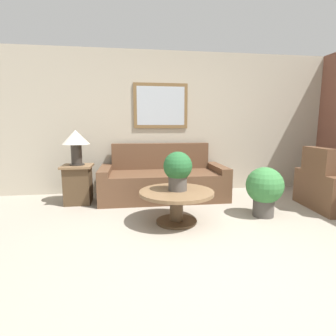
{
  "coord_description": "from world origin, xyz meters",
  "views": [
    {
      "loc": [
        -0.98,
        -2.09,
        1.25
      ],
      "look_at": [
        -0.43,
        1.82,
        0.61
      ],
      "focal_mm": 28.0,
      "sensor_mm": 36.0,
      "label": 1
    }
  ],
  "objects_px": {
    "couch_main": "(163,181)",
    "table_lamp": "(76,141)",
    "coffee_table": "(177,200)",
    "potted_plant_on_table": "(178,169)",
    "potted_plant_floor": "(264,188)",
    "side_table": "(78,184)"
  },
  "relations": [
    {
      "from": "table_lamp",
      "to": "potted_plant_on_table",
      "type": "bearing_deg",
      "value": -36.04
    },
    {
      "from": "coffee_table",
      "to": "table_lamp",
      "type": "distance_m",
      "value": 1.93
    },
    {
      "from": "side_table",
      "to": "potted_plant_floor",
      "type": "relative_size",
      "value": 0.91
    },
    {
      "from": "couch_main",
      "to": "coffee_table",
      "type": "bearing_deg",
      "value": -88.61
    },
    {
      "from": "couch_main",
      "to": "potted_plant_on_table",
      "type": "relative_size",
      "value": 4.24
    },
    {
      "from": "coffee_table",
      "to": "potted_plant_on_table",
      "type": "distance_m",
      "value": 0.4
    },
    {
      "from": "side_table",
      "to": "potted_plant_on_table",
      "type": "xyz_separation_m",
      "value": [
        1.45,
        -1.06,
        0.38
      ]
    },
    {
      "from": "potted_plant_on_table",
      "to": "potted_plant_floor",
      "type": "bearing_deg",
      "value": 2.32
    },
    {
      "from": "table_lamp",
      "to": "side_table",
      "type": "bearing_deg",
      "value": 0.0
    },
    {
      "from": "coffee_table",
      "to": "potted_plant_on_table",
      "type": "bearing_deg",
      "value": 59.59
    },
    {
      "from": "potted_plant_on_table",
      "to": "coffee_table",
      "type": "bearing_deg",
      "value": -120.41
    },
    {
      "from": "side_table",
      "to": "table_lamp",
      "type": "height_order",
      "value": "table_lamp"
    },
    {
      "from": "potted_plant_floor",
      "to": "potted_plant_on_table",
      "type": "bearing_deg",
      "value": -177.68
    },
    {
      "from": "couch_main",
      "to": "coffee_table",
      "type": "distance_m",
      "value": 1.23
    },
    {
      "from": "couch_main",
      "to": "table_lamp",
      "type": "xyz_separation_m",
      "value": [
        -1.4,
        -0.14,
        0.72
      ]
    },
    {
      "from": "couch_main",
      "to": "table_lamp",
      "type": "relative_size",
      "value": 3.83
    },
    {
      "from": "couch_main",
      "to": "table_lamp",
      "type": "bearing_deg",
      "value": -174.28
    },
    {
      "from": "couch_main",
      "to": "side_table",
      "type": "xyz_separation_m",
      "value": [
        -1.4,
        -0.14,
        0.02
      ]
    },
    {
      "from": "side_table",
      "to": "table_lamp",
      "type": "xyz_separation_m",
      "value": [
        -0.0,
        0.0,
        0.7
      ]
    },
    {
      "from": "table_lamp",
      "to": "potted_plant_floor",
      "type": "xyz_separation_m",
      "value": [
        2.68,
        -1.01,
        -0.62
      ]
    },
    {
      "from": "couch_main",
      "to": "potted_plant_floor",
      "type": "xyz_separation_m",
      "value": [
        1.28,
        -1.15,
        0.1
      ]
    },
    {
      "from": "couch_main",
      "to": "potted_plant_floor",
      "type": "relative_size",
      "value": 3.08
    }
  ]
}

